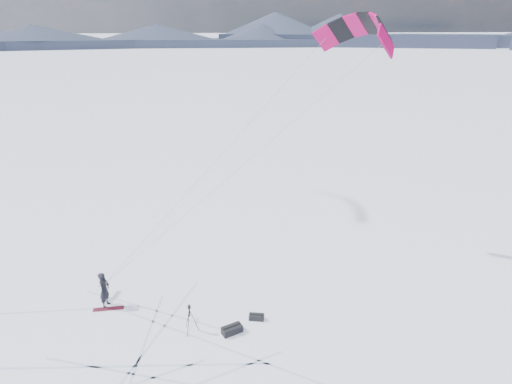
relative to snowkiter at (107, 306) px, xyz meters
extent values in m
plane|color=white|center=(2.77, -2.40, 0.00)|extent=(1800.00, 1800.00, 0.00)
cube|color=black|center=(202.29, 247.79, 3.06)|extent=(145.33, 128.71, 6.12)
cone|color=black|center=(202.29, 247.79, 6.12)|extent=(89.94, 89.94, 8.00)
cube|color=black|center=(119.68, 295.48, 3.06)|extent=(156.07, 96.69, 6.12)
cone|color=black|center=(119.68, 295.48, 6.12)|extent=(82.96, 82.96, 8.00)
cube|color=black|center=(26.68, 316.71, 3.06)|extent=(152.94, 56.08, 6.12)
cone|color=black|center=(26.68, 316.71, 6.12)|extent=(68.60, 68.60, 8.00)
cube|color=black|center=(-68.44, 309.58, 3.06)|extent=(156.25, 77.25, 6.12)
cone|color=black|center=(-68.44, 309.58, 6.12)|extent=(76.64, 76.64, 8.00)
cube|color=#A4BAD7|center=(-0.53, -4.10, 0.00)|extent=(3.52, 7.29, 0.01)
cube|color=#A4BAD7|center=(1.17, -1.80, 0.00)|extent=(6.45, 7.79, 0.01)
cube|color=#A4BAD7|center=(2.87, 0.50, 0.00)|extent=(11.66, 3.07, 0.01)
cube|color=#A4BAD7|center=(4.57, -5.20, 0.00)|extent=(1.27, 5.91, 0.01)
cube|color=#A4BAD7|center=(6.27, -2.90, 0.00)|extent=(6.52, 4.83, 0.01)
cube|color=#A4BAD7|center=(7.97, -0.60, 0.00)|extent=(8.85, 4.87, 0.01)
cube|color=#A4BAD7|center=(0.37, -4.00, 0.00)|extent=(5.61, 2.36, 0.01)
imported|color=black|center=(0.00, 0.00, 0.00)|extent=(0.65, 0.82, 1.96)
cube|color=maroon|center=(0.13, -0.31, 0.02)|extent=(1.55, 0.36, 0.04)
cylinder|color=black|center=(4.41, -2.85, 0.62)|extent=(0.42, 0.06, 1.26)
cylinder|color=black|center=(4.11, -2.70, 0.62)|extent=(0.26, 0.37, 1.26)
cylinder|color=black|center=(4.13, -3.04, 0.62)|extent=(0.22, 0.39, 1.26)
cylinder|color=black|center=(4.22, -2.86, 1.06)|extent=(0.04, 0.04, 0.38)
cube|color=black|center=(4.22, -2.86, 1.31)|extent=(0.08, 0.08, 0.05)
cube|color=black|center=(4.22, -2.86, 1.41)|extent=(0.15, 0.11, 0.11)
cylinder|color=black|center=(4.22, -2.77, 1.41)|extent=(0.08, 0.11, 0.08)
cube|color=black|center=(6.14, -3.32, 0.18)|extent=(1.06, 0.74, 0.36)
cylinder|color=black|center=(6.14, -3.32, 0.39)|extent=(0.90, 0.38, 0.09)
cube|color=black|center=(7.47, -2.54, 0.14)|extent=(0.81, 0.55, 0.27)
cylinder|color=black|center=(7.47, -2.54, 0.29)|extent=(0.70, 0.28, 0.08)
cube|color=#AE064A|center=(13.91, -0.45, 12.97)|extent=(1.38, 0.99, 1.57)
cube|color=black|center=(14.26, 0.41, 13.39)|extent=(1.19, 1.12, 1.43)
cube|color=#AE064A|center=(14.40, 1.41, 13.66)|extent=(0.98, 1.17, 1.27)
cube|color=black|center=(14.33, 2.46, 13.75)|extent=(1.12, 1.17, 1.10)
cube|color=#AE064A|center=(14.04, 3.48, 13.66)|extent=(1.31, 1.12, 1.27)
cube|color=black|center=(13.58, 4.37, 13.39)|extent=(1.47, 1.01, 1.43)
cube|color=#AE064A|center=(12.96, 5.07, 12.97)|extent=(1.59, 0.81, 1.57)
cylinder|color=gray|center=(6.96, -0.22, 7.12)|extent=(13.93, 0.47, 11.73)
cylinder|color=gray|center=(6.48, 2.53, 7.12)|extent=(12.98, 5.09, 11.73)
cylinder|color=black|center=(0.00, 0.00, 1.26)|extent=(0.55, 0.12, 0.03)
camera|label=1|loc=(4.20, -19.74, 13.63)|focal=30.00mm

